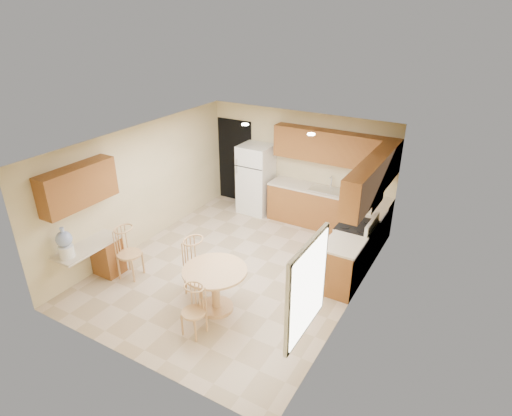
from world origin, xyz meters
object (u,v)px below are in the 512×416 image
Objects in this scene: stove at (355,245)px; chair_table_b at (190,309)px; refrigerator at (256,179)px; water_crock at (65,244)px; dining_table at (215,284)px; chair_desk at (125,250)px; chair_table_a at (194,264)px.

stove is 1.30× the size of chair_table_b.
refrigerator is 1.99× the size of chair_table_b.
stove is at bearing 40.02° from water_crock.
chair_table_b is (0.05, -0.73, 0.00)m from dining_table.
chair_table_b is at bearing 62.37° from chair_desk.
refrigerator is at bearing -169.44° from chair_table_a.
water_crock reaches higher than chair_table_a.
chair_table_b is 2.08m from chair_desk.
dining_table is (1.32, -3.61, -0.33)m from refrigerator.
dining_table is 1.06× the size of chair_desk.
water_crock reaches higher than dining_table.
refrigerator is 3.01× the size of water_crock.
refrigerator reaches higher than water_crock.
water_crock is at bearing -103.09° from refrigerator.
chair_table_b is (1.37, -4.34, -0.32)m from refrigerator.
water_crock is at bearing -38.34° from chair_desk.
chair_table_a is 1.22× the size of chair_table_b.
stove is (2.88, -1.22, -0.37)m from refrigerator.
chair_table_b is (-1.50, -3.12, 0.04)m from stove.
chair_table_b is at bearing -115.76° from stove.
chair_table_a is (0.77, -3.45, -0.21)m from refrigerator.
chair_table_a reaches higher than dining_table.
dining_table is (-1.55, -2.39, 0.04)m from stove.
refrigerator reaches higher than chair_table_b.
refrigerator reaches higher than dining_table.
chair_table_b is at bearing 32.18° from chair_table_a.
refrigerator reaches higher than chair_table_a.
refrigerator is 3.54m from chair_table_a.
stove is at bearing -113.33° from chair_table_b.
chair_table_b is 1.51× the size of water_crock.
stove is at bearing 115.84° from chair_desk.
chair_table_a reaches higher than chair_table_b.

